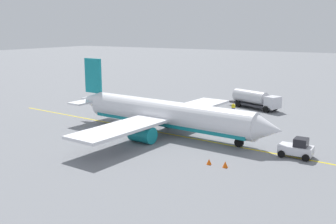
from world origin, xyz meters
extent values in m
plane|color=slate|center=(0.00, 0.00, 0.00)|extent=(400.00, 400.00, 0.00)
cylinder|color=white|center=(0.00, 0.00, 2.75)|extent=(25.27, 5.38, 3.50)
cube|color=teal|center=(0.00, 0.00, 1.79)|extent=(23.83, 4.65, 0.98)
cone|color=white|center=(13.89, -1.05, 2.75)|extent=(3.73, 3.61, 3.36)
cone|color=white|center=(-14.59, 1.11, 3.10)|extent=(5.09, 3.33, 2.97)
cube|color=teal|center=(-13.89, 1.05, 6.90)|extent=(3.22, 0.60, 5.20)
cube|color=white|center=(-13.89, 1.05, 3.15)|extent=(3.03, 8.56, 0.24)
cube|color=white|center=(-1.00, 0.08, 2.31)|extent=(7.06, 30.33, 0.36)
cylinder|color=teal|center=(0.19, 5.20, 1.06)|extent=(3.35, 2.34, 2.10)
cylinder|color=teal|center=(-0.59, -5.17, 1.06)|extent=(3.35, 2.34, 2.10)
cylinder|color=#4C4C51|center=(10.42, -0.79, 1.12)|extent=(0.24, 0.24, 1.15)
cylinder|color=black|center=(10.42, -0.79, 0.55)|extent=(1.13, 0.48, 1.10)
cylinder|color=#4C4C51|center=(-1.80, 2.74, 1.12)|extent=(0.24, 0.24, 1.15)
cylinder|color=black|center=(-1.80, 2.74, 0.55)|extent=(1.13, 0.48, 1.10)
cylinder|color=#4C4C51|center=(-2.19, -2.44, 1.12)|extent=(0.24, 0.24, 1.15)
cylinder|color=black|center=(-2.19, -2.44, 0.55)|extent=(1.13, 0.48, 1.10)
cube|color=#2D2D33|center=(3.70, 22.86, 0.70)|extent=(9.57, 5.47, 0.30)
cube|color=silver|center=(7.69, 21.43, 1.65)|extent=(2.69, 2.93, 2.00)
cube|color=black|center=(8.54, 21.13, 2.05)|extent=(0.82, 1.94, 0.90)
cylinder|color=silver|center=(3.14, 23.06, 2.00)|extent=(6.86, 4.34, 2.30)
cylinder|color=black|center=(7.73, 22.75, 0.55)|extent=(1.15, 0.70, 1.10)
cylinder|color=black|center=(6.89, 20.39, 0.55)|extent=(1.15, 0.70, 1.10)
cylinder|color=black|center=(1.99, 24.80, 0.55)|extent=(1.15, 0.70, 1.10)
cylinder|color=black|center=(1.15, 22.44, 0.55)|extent=(1.15, 0.70, 1.10)
cube|color=silver|center=(17.15, -1.09, 0.85)|extent=(3.62, 2.04, 0.90)
cube|color=black|center=(17.65, -1.08, 1.75)|extent=(1.42, 1.61, 0.90)
cylinder|color=black|center=(15.86, -2.10, 0.40)|extent=(0.80, 0.31, 0.80)
cylinder|color=black|center=(15.84, -0.10, 0.40)|extent=(0.80, 0.31, 0.80)
cylinder|color=black|center=(18.46, -2.07, 0.40)|extent=(0.80, 0.31, 0.80)
cylinder|color=black|center=(18.44, -0.07, 0.40)|extent=(0.80, 0.31, 0.80)
cube|color=navy|center=(2.30, 17.31, 0.42)|extent=(0.53, 0.46, 0.85)
cube|color=yellow|center=(2.30, 17.31, 1.15)|extent=(0.62, 0.53, 0.60)
sphere|color=tan|center=(2.30, 17.31, 1.59)|extent=(0.24, 0.24, 0.24)
cone|color=#F2590F|center=(11.87, -8.27, 0.32)|extent=(0.58, 0.58, 0.65)
cone|color=#F2590F|center=(10.06, -8.29, 0.30)|extent=(0.54, 0.54, 0.60)
cube|color=yellow|center=(0.00, 0.00, 0.01)|extent=(61.07, 4.93, 0.01)
camera|label=1|loc=(26.96, -44.30, 13.93)|focal=42.61mm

